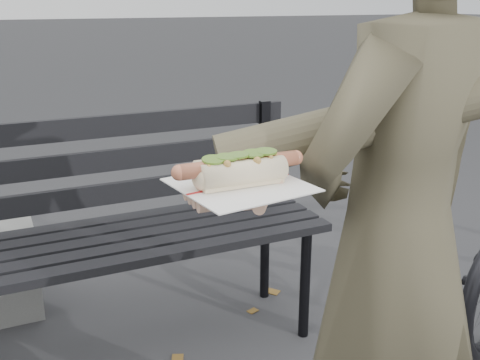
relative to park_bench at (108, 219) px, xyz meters
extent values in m
cylinder|color=black|center=(0.69, -0.24, -0.30)|extent=(0.04, 0.04, 0.45)
cylinder|color=black|center=(0.69, 0.10, -0.30)|extent=(0.04, 0.04, 0.45)
cube|color=black|center=(0.02, -0.25, -0.06)|extent=(1.50, 0.07, 0.03)
cube|color=black|center=(0.02, -0.16, -0.06)|extent=(1.50, 0.07, 0.03)
cube|color=black|center=(0.02, -0.07, -0.06)|extent=(1.50, 0.07, 0.03)
cube|color=black|center=(0.02, 0.02, -0.06)|extent=(1.50, 0.07, 0.03)
cube|color=black|center=(0.02, 0.11, -0.06)|extent=(1.50, 0.07, 0.03)
cube|color=black|center=(0.69, 0.12, 0.15)|extent=(0.04, 0.03, 0.42)
cube|color=black|center=(0.02, 0.14, 0.05)|extent=(1.50, 0.02, 0.08)
cube|color=black|center=(0.02, 0.14, 0.18)|extent=(1.50, 0.02, 0.08)
cube|color=black|center=(0.02, 0.14, 0.31)|extent=(1.50, 0.02, 0.08)
imported|color=brown|center=(0.40, -1.05, 0.26)|extent=(0.65, 0.52, 1.56)
cylinder|color=brown|center=(0.26, -1.05, 0.52)|extent=(0.51, 0.23, 0.19)
cylinder|color=#D8A384|center=(0.04, -1.12, 0.46)|extent=(0.09, 0.08, 0.07)
ellipsoid|color=#D8A384|center=(0.00, -1.13, 0.45)|extent=(0.10, 0.11, 0.03)
cylinder|color=#D8A384|center=(-0.05, -1.16, 0.45)|extent=(0.05, 0.02, 0.02)
cylinder|color=#D8A384|center=(-0.05, -1.14, 0.45)|extent=(0.05, 0.02, 0.02)
cylinder|color=#D8A384|center=(-0.05, -1.12, 0.45)|extent=(0.05, 0.02, 0.02)
cylinder|color=#D8A384|center=(-0.05, -1.10, 0.45)|extent=(0.05, 0.02, 0.02)
cylinder|color=#D8A384|center=(0.01, -1.19, 0.45)|extent=(0.04, 0.05, 0.02)
cube|color=white|center=(0.00, -1.13, 0.47)|extent=(0.21, 0.21, 0.00)
cube|color=#B21E1E|center=(0.00, -1.13, 0.47)|extent=(0.19, 0.03, 0.00)
cylinder|color=#BB6747|center=(0.00, -1.13, 0.50)|extent=(0.20, 0.02, 0.02)
sphere|color=#BB6747|center=(-0.10, -1.13, 0.50)|extent=(0.03, 0.02, 0.02)
sphere|color=#BB6747|center=(0.10, -1.13, 0.50)|extent=(0.02, 0.02, 0.02)
sphere|color=#9E6B2D|center=(0.02, -1.15, 0.51)|extent=(0.01, 0.01, 0.01)
sphere|color=#9E6B2D|center=(0.03, -1.14, 0.51)|extent=(0.01, 0.01, 0.01)
sphere|color=#9E6B2D|center=(0.02, -1.13, 0.51)|extent=(0.01, 0.01, 0.01)
sphere|color=#9E6B2D|center=(0.03, -1.13, 0.51)|extent=(0.01, 0.01, 0.01)
sphere|color=#9E6B2D|center=(0.04, -1.14, 0.51)|extent=(0.01, 0.01, 0.01)
sphere|color=#9E6B2D|center=(-0.02, -1.15, 0.51)|extent=(0.01, 0.01, 0.01)
sphere|color=#9E6B2D|center=(-0.06, -1.14, 0.51)|extent=(0.01, 0.01, 0.01)
sphere|color=#9E6B2D|center=(-0.04, -1.11, 0.51)|extent=(0.01, 0.01, 0.01)
sphere|color=#9E6B2D|center=(0.04, -1.11, 0.51)|extent=(0.01, 0.01, 0.01)
sphere|color=#9E6B2D|center=(-0.05, -1.12, 0.51)|extent=(0.01, 0.01, 0.01)
sphere|color=#9E6B2D|center=(0.06, -1.12, 0.51)|extent=(0.01, 0.01, 0.01)
sphere|color=#9E6B2D|center=(0.06, -1.14, 0.51)|extent=(0.01, 0.01, 0.01)
sphere|color=#9E6B2D|center=(0.02, -1.14, 0.51)|extent=(0.01, 0.01, 0.01)
sphere|color=#9E6B2D|center=(-0.03, -1.15, 0.51)|extent=(0.01, 0.01, 0.01)
sphere|color=#9E6B2D|center=(-0.03, -1.11, 0.51)|extent=(0.01, 0.01, 0.01)
sphere|color=#9E6B2D|center=(-0.06, -1.15, 0.51)|extent=(0.01, 0.01, 0.01)
sphere|color=#9E6B2D|center=(0.05, -1.15, 0.51)|extent=(0.01, 0.01, 0.01)
sphere|color=#9E6B2D|center=(0.06, -1.13, 0.51)|extent=(0.01, 0.01, 0.01)
sphere|color=#9E6B2D|center=(-0.05, -1.13, 0.51)|extent=(0.01, 0.01, 0.01)
sphere|color=#9E6B2D|center=(0.02, -1.15, 0.51)|extent=(0.01, 0.01, 0.01)
sphere|color=#9E6B2D|center=(0.02, -1.12, 0.51)|extent=(0.01, 0.01, 0.01)
sphere|color=#9E6B2D|center=(-0.03, -1.14, 0.51)|extent=(0.01, 0.01, 0.01)
cylinder|color=#537D22|center=(-0.04, -1.13, 0.52)|extent=(0.04, 0.04, 0.01)
cylinder|color=#537D22|center=(-0.02, -1.13, 0.52)|extent=(0.04, 0.04, 0.01)
cylinder|color=#537D22|center=(0.00, -1.13, 0.52)|extent=(0.04, 0.04, 0.01)
cylinder|color=#537D22|center=(0.03, -1.13, 0.52)|extent=(0.04, 0.04, 0.01)
cylinder|color=#537D22|center=(0.05, -1.13, 0.52)|extent=(0.04, 0.04, 0.01)
cube|color=brown|center=(0.73, 0.11, -0.52)|extent=(0.08, 0.08, 0.00)
cube|color=brown|center=(1.03, 0.92, -0.52)|extent=(0.08, 0.07, 0.00)
cube|color=brown|center=(0.31, 0.89, -0.52)|extent=(0.10, 0.10, 0.00)
cube|color=brown|center=(0.58, 0.00, -0.52)|extent=(0.05, 0.04, 0.00)
cube|color=brown|center=(0.18, -0.19, -0.52)|extent=(0.06, 0.07, 0.00)
camera|label=1|loc=(-0.35, -1.90, 0.75)|focal=42.00mm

